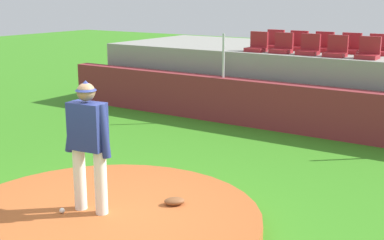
{
  "coord_description": "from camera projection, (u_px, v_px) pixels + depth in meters",
  "views": [
    {
      "loc": [
        4.78,
        -4.93,
        3.15
      ],
      "look_at": [
        0.0,
        2.22,
        1.09
      ],
      "focal_mm": 49.36,
      "sensor_mm": 36.0,
      "label": 1
    }
  ],
  "objects": [
    {
      "name": "ground_plane",
      "position": [
        103.0,
        227.0,
        7.3
      ],
      "size": [
        60.0,
        60.0,
        0.0
      ],
      "primitive_type": "plane",
      "color": "#36801C"
    },
    {
      "name": "pitchers_mound",
      "position": [
        103.0,
        221.0,
        7.28
      ],
      "size": [
        4.4,
        4.4,
        0.19
      ],
      "primitive_type": "cylinder",
      "color": "#AB5527",
      "rests_on": "ground_plane"
    },
    {
      "name": "pitcher",
      "position": [
        88.0,
        137.0,
        7.14
      ],
      "size": [
        0.77,
        0.32,
        1.85
      ],
      "rotation": [
        0.0,
        0.0,
        0.11
      ],
      "color": "white",
      "rests_on": "pitchers_mound"
    },
    {
      "name": "baseball",
      "position": [
        62.0,
        211.0,
        7.3
      ],
      "size": [
        0.07,
        0.07,
        0.07
      ],
      "primitive_type": "sphere",
      "color": "white",
      "rests_on": "pitchers_mound"
    },
    {
      "name": "fielding_glove",
      "position": [
        174.0,
        201.0,
        7.59
      ],
      "size": [
        0.35,
        0.35,
        0.11
      ],
      "primitive_type": "ellipsoid",
      "rotation": [
        0.0,
        0.0,
        0.77
      ],
      "color": "brown",
      "rests_on": "pitchers_mound"
    },
    {
      "name": "brick_barrier",
      "position": [
        290.0,
        108.0,
        12.29
      ],
      "size": [
        13.4,
        0.4,
        1.12
      ],
      "primitive_type": "cube",
      "color": "maroon",
      "rests_on": "ground_plane"
    },
    {
      "name": "fence_post_left",
      "position": [
        223.0,
        56.0,
        13.02
      ],
      "size": [
        0.06,
        0.06,
        1.09
      ],
      "primitive_type": "cylinder",
      "color": "silver",
      "rests_on": "brick_barrier"
    },
    {
      "name": "bleacher_platform",
      "position": [
        328.0,
        81.0,
        14.26
      ],
      "size": [
        12.3,
        4.01,
        1.71
      ],
      "primitive_type": "cube",
      "color": "gray",
      "rests_on": "ground_plane"
    },
    {
      "name": "stadium_chair_0",
      "position": [
        257.0,
        45.0,
        13.58
      ],
      "size": [
        0.48,
        0.44,
        0.5
      ],
      "rotation": [
        0.0,
        0.0,
        3.14
      ],
      "color": "maroon",
      "rests_on": "bleacher_platform"
    },
    {
      "name": "stadium_chair_1",
      "position": [
        282.0,
        47.0,
        13.24
      ],
      "size": [
        0.48,
        0.44,
        0.5
      ],
      "rotation": [
        0.0,
        0.0,
        3.14
      ],
      "color": "maroon",
      "rests_on": "bleacher_platform"
    },
    {
      "name": "stadium_chair_2",
      "position": [
        309.0,
        48.0,
        12.86
      ],
      "size": [
        0.48,
        0.44,
        0.5
      ],
      "rotation": [
        0.0,
        0.0,
        3.14
      ],
      "color": "maroon",
      "rests_on": "bleacher_platform"
    },
    {
      "name": "stadium_chair_3",
      "position": [
        336.0,
        50.0,
        12.44
      ],
      "size": [
        0.48,
        0.44,
        0.5
      ],
      "rotation": [
        0.0,
        0.0,
        3.14
      ],
      "color": "maroon",
      "rests_on": "bleacher_platform"
    },
    {
      "name": "stadium_chair_4",
      "position": [
        368.0,
        52.0,
        12.05
      ],
      "size": [
        0.48,
        0.44,
        0.5
      ],
      "rotation": [
        0.0,
        0.0,
        3.14
      ],
      "color": "maroon",
      "rests_on": "bleacher_platform"
    },
    {
      "name": "stadium_chair_5",
      "position": [
        274.0,
        43.0,
        14.31
      ],
      "size": [
        0.48,
        0.44,
        0.5
      ],
      "rotation": [
        0.0,
        0.0,
        3.14
      ],
      "color": "maroon",
      "rests_on": "bleacher_platform"
    },
    {
      "name": "stadium_chair_6",
      "position": [
        297.0,
        44.0,
        13.9
      ],
      "size": [
        0.48,
        0.44,
        0.5
      ],
      "rotation": [
        0.0,
        0.0,
        3.14
      ],
      "color": "maroon",
      "rests_on": "bleacher_platform"
    },
    {
      "name": "stadium_chair_7",
      "position": [
        323.0,
        45.0,
        13.55
      ],
      "size": [
        0.48,
        0.44,
        0.5
      ],
      "rotation": [
        0.0,
        0.0,
        3.14
      ],
      "color": "maroon",
      "rests_on": "bleacher_platform"
    },
    {
      "name": "stadium_chair_8",
      "position": [
        350.0,
        47.0,
        13.16
      ],
      "size": [
        0.48,
        0.44,
        0.5
      ],
      "rotation": [
        0.0,
        0.0,
        3.14
      ],
      "color": "maroon",
      "rests_on": "bleacher_platform"
    },
    {
      "name": "stadium_chair_9",
      "position": [
        378.0,
        48.0,
        12.8
      ],
      "size": [
        0.48,
        0.44,
        0.5
      ],
      "rotation": [
        0.0,
        0.0,
        3.14
      ],
      "color": "maroon",
      "rests_on": "bleacher_platform"
    }
  ]
}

